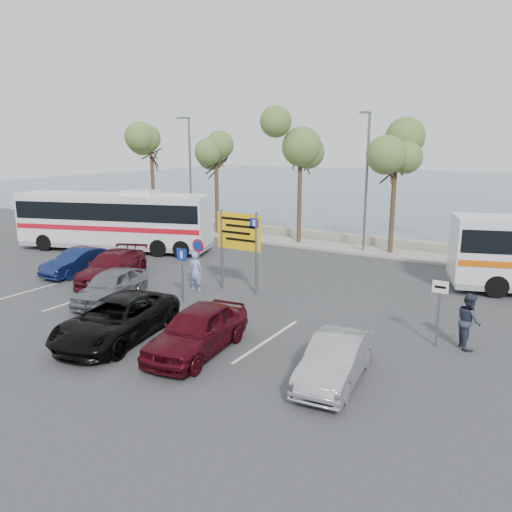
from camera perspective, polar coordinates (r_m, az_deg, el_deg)
The scene contains 24 objects.
ground at distance 20.39m, azimuth -9.28°, elevation -5.82°, with size 120.00×120.00×0.00m, color #333335.
kerb_strip at distance 31.90m, azimuth 7.30°, elevation 1.22°, with size 44.00×2.40×0.15m, color gray.
seawall at distance 33.66m, azimuth 8.72°, elevation 2.18°, with size 48.00×0.80×0.60m, color gray.
sea at distance 75.88m, azimuth 21.93°, elevation 7.11°, with size 140.00×140.00×0.00m, color #3D5362.
tree_far_left at distance 39.11m, azimuth -11.91°, elevation 12.43°, with size 3.20×3.20×7.60m.
tree_left at distance 35.28m, azimuth -4.60°, elevation 12.10°, with size 3.20×3.20×7.20m.
tree_mid at distance 31.89m, azimuth 5.13°, elevation 13.18°, with size 3.20×3.20×8.00m.
tree_right at distance 29.69m, azimuth 15.75°, elevation 11.83°, with size 3.20×3.20×7.40m.
street_lamp_left at distance 36.16m, azimuth -7.62°, elevation 9.82°, with size 0.45×1.15×8.01m.
street_lamp_right at distance 29.75m, azimuth 12.49°, elevation 8.98°, with size 0.45×1.15×8.01m.
direction_sign at distance 21.65m, azimuth -1.97°, elevation 2.10°, with size 2.20×0.12×3.60m.
sign_no_stop at distance 22.10m, azimuth -6.59°, elevation -0.01°, with size 0.60×0.08×2.35m.
sign_parking at distance 20.68m, azimuth -8.42°, elevation -1.27°, with size 0.50×0.07×2.25m.
sign_taxi at distance 17.06m, azimuth 20.18°, elevation -5.20°, with size 0.50×0.07×2.20m.
lane_markings at distance 20.45m, azimuth -13.56°, elevation -5.95°, with size 12.02×4.20×0.01m, color silver, non-canonical shape.
coach_bus_left at distance 31.52m, azimuth -15.86°, elevation 3.71°, with size 11.97×6.19×3.68m.
car_silver_a at distance 21.47m, azimuth -16.26°, elevation -3.31°, with size 1.61×4.01×1.36m, color slate.
car_blue at distance 26.49m, azimuth -19.60°, elevation -0.60°, with size 1.35×3.88×1.28m, color #101D4F.
car_maroon at distance 24.69m, azimuth -16.09°, elevation -1.17°, with size 1.95×4.79×1.39m, color #510D18.
car_red at distance 15.89m, azimuth -6.71°, elevation -8.37°, with size 1.77×4.39×1.50m, color #4C0A14.
suv_black at distance 17.47m, azimuth -15.64°, elevation -6.93°, with size 2.33×5.05×1.40m, color black.
car_silver_b at distance 14.20m, azimuth 9.06°, elevation -11.63°, with size 1.34×3.84×1.27m, color #99989E.
pedestrian_near at distance 22.28m, azimuth -6.90°, elevation -1.74°, with size 0.65×0.42×1.77m, color #8CA2CC.
pedestrian_far at distance 17.45m, azimuth 23.14°, elevation -6.82°, with size 0.88×0.69×1.82m, color #2D3243.
Camera 1 is at (12.75, -14.52, 6.50)m, focal length 35.00 mm.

